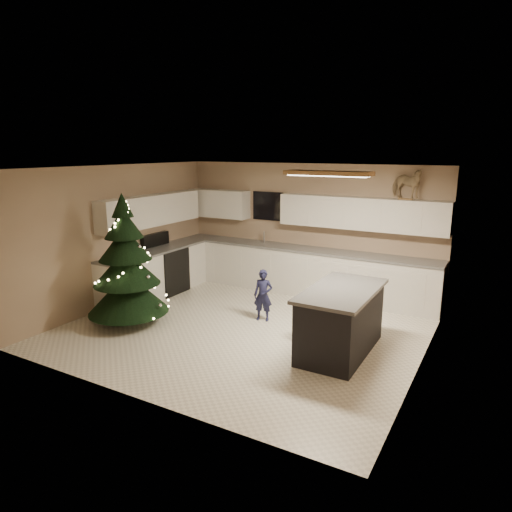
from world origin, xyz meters
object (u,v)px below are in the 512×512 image
island (341,320)px  christmas_tree (127,271)px  toddler (263,295)px  rocking_horse (407,184)px  bar_stool (307,311)px

island → christmas_tree: 3.58m
toddler → rocking_horse: (1.86, 1.86, 1.84)m
christmas_tree → island: bearing=10.7°
bar_stool → christmas_tree: size_ratio=0.28×
christmas_tree → toddler: 2.32m
toddler → rocking_horse: 3.21m
rocking_horse → bar_stool: bearing=177.8°
bar_stool → rocking_horse: rocking_horse is taller
island → toddler: size_ratio=1.91×
rocking_horse → island: bearing=-167.4°
bar_stool → rocking_horse: (0.89, 2.23, 1.82)m
christmas_tree → rocking_horse: (3.79, 3.07, 1.38)m
island → toddler: (-1.57, 0.55, -0.03)m
bar_stool → christmas_tree: christmas_tree is taller
bar_stool → rocking_horse: size_ratio=0.90×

